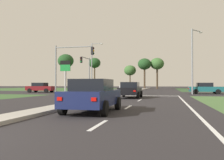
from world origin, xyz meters
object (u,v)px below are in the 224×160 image
car_silver_sixth (126,87)px  pedestrian_at_median (135,85)px  treeline_third (130,70)px  traffic_signal_far_left (86,68)px  car_black_fifth (130,90)px  fuel_price_totem (65,69)px  car_maroon_near (41,87)px  street_lamp_second (193,57)px  car_teal_third (205,88)px  street_lamp_third (93,64)px  car_navy_second (93,95)px  treeline_near (66,61)px  treeline_fifth (157,64)px  car_red_fourth (129,86)px  traffic_signal_near_left (69,61)px  treeline_second (95,63)px  treeline_fourth (144,64)px

car_silver_sixth → pedestrian_at_median: pedestrian_at_median is taller
treeline_third → traffic_signal_far_left: bearing=-96.3°
car_black_fifth → car_silver_sixth: size_ratio=1.01×
car_black_fifth → fuel_price_totem: size_ratio=0.79×
car_maroon_near → street_lamp_second: (22.15, -1.47, 3.92)m
car_teal_third → traffic_signal_far_left: 19.19m
street_lamp_third → car_teal_third: bearing=-32.1°
car_navy_second → street_lamp_third: street_lamp_third is taller
car_black_fifth → treeline_near: treeline_near is taller
car_navy_second → fuel_price_totem: size_ratio=0.80×
street_lamp_second → treeline_fifth: 34.89m
car_maroon_near → street_lamp_second: bearing=86.2°
car_red_fourth → traffic_signal_near_left: 26.14m
car_black_fifth → street_lamp_third: bearing=115.1°
car_red_fourth → car_silver_sixth: car_silver_sixth is taller
car_red_fourth → treeline_second: 19.75m
treeline_third → car_red_fourth: bearing=-82.4°
car_teal_third → street_lamp_second: (-1.66, -1.37, 3.93)m
car_navy_second → car_teal_third: (8.30, 23.08, -0.02)m
traffic_signal_far_left → treeline_second: treeline_second is taller
traffic_signal_far_left → treeline_fourth: treeline_fourth is taller
car_silver_sixth → street_lamp_second: 19.12m
traffic_signal_near_left → traffic_signal_far_left: 11.77m
treeline_second → treeline_fifth: size_ratio=1.06×
treeline_near → treeline_fourth: (22.91, -0.39, -1.46)m
treeline_second → traffic_signal_near_left: bearing=-77.5°
car_maroon_near → car_black_fifth: 19.23m
traffic_signal_far_left → treeline_near: size_ratio=0.59×
car_navy_second → pedestrian_at_median: pedestrian_at_median is taller
street_lamp_second → fuel_price_totem: street_lamp_second is taller
car_silver_sixth → treeline_near: treeline_near is taller
car_black_fifth → pedestrian_at_median: (-2.48, 23.09, 0.37)m
car_maroon_near → treeline_near: treeline_near is taller
car_navy_second → car_black_fifth: bearing=89.9°
traffic_signal_near_left → street_lamp_second: street_lamp_second is taller
car_maroon_near → fuel_price_totem: 6.25m
street_lamp_third → car_navy_second: bearing=-72.8°
street_lamp_third → fuel_price_totem: size_ratio=1.75×
traffic_signal_near_left → treeline_near: treeline_near is taller
car_maroon_near → car_red_fourth: (10.79, 19.17, 0.00)m
car_maroon_near → car_red_fourth: size_ratio=1.03×
car_teal_third → treeline_fourth: 34.13m
fuel_price_totem → car_maroon_near: bearing=-109.6°
treeline_third → car_navy_second: bearing=-83.3°
treeline_third → treeline_fourth: treeline_fourth is taller
car_maroon_near → pedestrian_at_median: size_ratio=2.63×
car_red_fourth → car_black_fifth: size_ratio=1.00×
car_black_fifth → car_silver_sixth: 25.30m
traffic_signal_near_left → treeline_third: size_ratio=0.91×
car_teal_third → street_lamp_third: 23.04m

